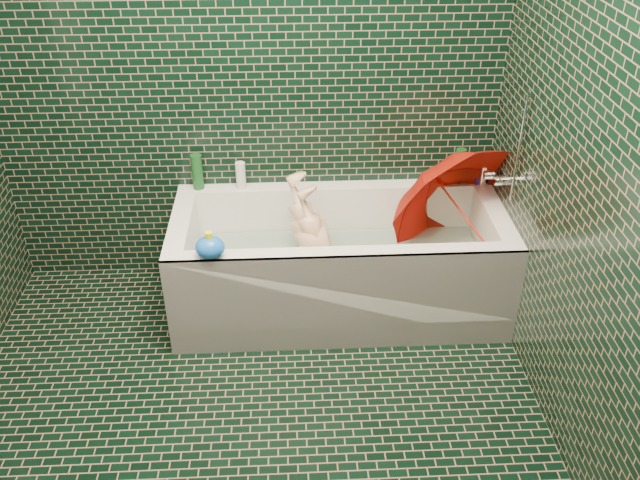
{
  "coord_description": "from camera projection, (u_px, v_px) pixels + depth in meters",
  "views": [
    {
      "loc": [
        0.2,
        -1.89,
        2.29
      ],
      "look_at": [
        0.34,
        0.82,
        0.54
      ],
      "focal_mm": 38.0,
      "sensor_mm": 36.0,
      "label": 1
    }
  ],
  "objects": [
    {
      "name": "floor",
      "position": [
        249.0,
        458.0,
        2.82
      ],
      "size": [
        2.8,
        2.8,
        0.0
      ],
      "primitive_type": "plane",
      "color": "black",
      "rests_on": "ground"
    },
    {
      "name": "wall_back",
      "position": [
        245.0,
        56.0,
        3.32
      ],
      "size": [
        2.8,
        0.0,
        2.8
      ],
      "primitive_type": "plane",
      "rotation": [
        1.57,
        0.0,
        0.0
      ],
      "color": "black",
      "rests_on": "floor"
    },
    {
      "name": "wall_right",
      "position": [
        628.0,
        185.0,
        2.2
      ],
      "size": [
        0.0,
        2.8,
        2.8
      ],
      "primitive_type": "plane",
      "rotation": [
        1.57,
        0.0,
        -1.57
      ],
      "color": "black",
      "rests_on": "floor"
    },
    {
      "name": "bathtub",
      "position": [
        339.0,
        273.0,
        3.57
      ],
      "size": [
        1.7,
        0.75,
        0.55
      ],
      "color": "white",
      "rests_on": "floor"
    },
    {
      "name": "bath_mat",
      "position": [
        339.0,
        279.0,
        3.61
      ],
      "size": [
        1.35,
        0.47,
        0.01
      ],
      "primitive_type": "cube",
      "color": "green",
      "rests_on": "bathtub"
    },
    {
      "name": "water",
      "position": [
        339.0,
        257.0,
        3.53
      ],
      "size": [
        1.48,
        0.53,
        0.0
      ],
      "primitive_type": "cube",
      "color": "silver",
      "rests_on": "bathtub"
    },
    {
      "name": "faucet",
      "position": [
        507.0,
        173.0,
        3.31
      ],
      "size": [
        0.18,
        0.19,
        0.55
      ],
      "color": "silver",
      "rests_on": "wall_right"
    },
    {
      "name": "child",
      "position": [
        321.0,
        254.0,
        3.54
      ],
      "size": [
        0.97,
        0.52,
        0.42
      ],
      "primitive_type": "imported",
      "rotation": [
        -1.33,
        0.0,
        -1.35
      ],
      "color": "beige",
      "rests_on": "bathtub"
    },
    {
      "name": "umbrella",
      "position": [
        463.0,
        214.0,
        3.44
      ],
      "size": [
        1.04,
        1.07,
        1.08
      ],
      "primitive_type": "imported",
      "rotation": [
        0.5,
        -0.44,
        0.3
      ],
      "color": "red",
      "rests_on": "bathtub"
    },
    {
      "name": "soap_bottle_a",
      "position": [
        474.0,
        181.0,
        3.71
      ],
      "size": [
        0.1,
        0.1,
        0.24
      ],
      "primitive_type": "imported",
      "rotation": [
        0.0,
        0.0,
        -0.07
      ],
      "color": "white",
      "rests_on": "bathtub"
    },
    {
      "name": "soap_bottle_b",
      "position": [
        482.0,
        184.0,
        3.68
      ],
      "size": [
        0.1,
        0.1,
        0.18
      ],
      "primitive_type": "imported",
      "rotation": [
        0.0,
        0.0,
        0.25
      ],
      "color": "#47217E",
      "rests_on": "bathtub"
    },
    {
      "name": "soap_bottle_c",
      "position": [
        462.0,
        182.0,
        3.7
      ],
      "size": [
        0.17,
        0.17,
        0.19
      ],
      "primitive_type": "imported",
      "rotation": [
        0.0,
        0.0,
        0.14
      ],
      "color": "#14481E",
      "rests_on": "bathtub"
    },
    {
      "name": "bottle_right_tall",
      "position": [
        460.0,
        166.0,
        3.65
      ],
      "size": [
        0.06,
        0.06,
        0.19
      ],
      "primitive_type": "cylinder",
      "rotation": [
        0.0,
        0.0,
        0.16
      ],
      "color": "#14481E",
      "rests_on": "bathtub"
    },
    {
      "name": "bottle_right_pump",
      "position": [
        485.0,
        171.0,
        3.63
      ],
      "size": [
        0.05,
        0.05,
        0.17
      ],
      "primitive_type": "cylinder",
      "rotation": [
        0.0,
        0.0,
        -0.0
      ],
      "color": "silver",
      "rests_on": "bathtub"
    },
    {
      "name": "bottle_left_tall",
      "position": [
        197.0,
        172.0,
        3.59
      ],
      "size": [
        0.07,
        0.07,
        0.19
      ],
      "primitive_type": "cylinder",
      "rotation": [
        0.0,
        0.0,
        0.19
      ],
      "color": "#14481E",
      "rests_on": "bathtub"
    },
    {
      "name": "bottle_left_short",
      "position": [
        241.0,
        176.0,
        3.6
      ],
      "size": [
        0.06,
        0.06,
        0.15
      ],
      "primitive_type": "cylinder",
      "rotation": [
        0.0,
        0.0,
        -0.22
      ],
      "color": "white",
      "rests_on": "bathtub"
    },
    {
      "name": "rubber_duck",
      "position": [
        450.0,
        175.0,
        3.69
      ],
      "size": [
        0.11,
        0.07,
        0.09
      ],
      "rotation": [
        0.0,
        0.0,
        -0.08
      ],
      "color": "yellow",
      "rests_on": "bathtub"
    },
    {
      "name": "bath_toy",
      "position": [
        210.0,
        247.0,
        3.05
      ],
      "size": [
        0.17,
        0.16,
        0.13
      ],
      "rotation": [
        0.0,
        0.0,
        -0.43
      ],
      "color": "blue",
      "rests_on": "bathtub"
    }
  ]
}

